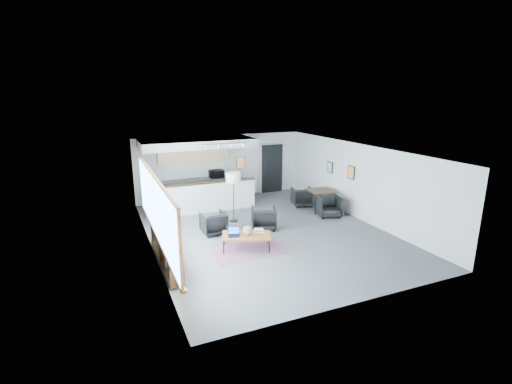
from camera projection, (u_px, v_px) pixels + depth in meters
name	position (u px, v px, depth m)	size (l,w,h in m)	color
room	(266.00, 192.00, 11.40)	(7.02, 9.02, 2.62)	#4C4C4E
window	(155.00, 209.00, 9.24)	(0.10, 5.95, 1.66)	#8CBFFF
console	(166.00, 252.00, 9.46)	(0.35, 3.00, 0.80)	#301E11
kitchenette	(197.00, 170.00, 14.21)	(4.20, 1.96, 2.60)	white
doorway	(272.00, 168.00, 16.26)	(1.10, 0.12, 2.15)	black
track_light	(224.00, 145.00, 12.81)	(1.60, 0.07, 0.15)	silver
wall_art_lower	(351.00, 173.00, 13.01)	(0.03, 0.38, 0.48)	black
wall_art_upper	(330.00, 167.00, 14.18)	(0.03, 0.34, 0.44)	black
kilim_rug	(246.00, 249.00, 10.42)	(2.02, 1.39, 0.01)	#60364B
coffee_table	(246.00, 236.00, 10.31)	(1.51, 1.16, 0.44)	brown
laptop	(234.00, 233.00, 10.24)	(0.38, 0.34, 0.23)	black
ceramic_pot	(247.00, 230.00, 10.26)	(0.27, 0.27, 0.27)	gray
book_stack	(259.00, 230.00, 10.50)	(0.35, 0.31, 0.09)	silver
coaster	(251.00, 237.00, 10.09)	(0.12, 0.12, 0.01)	#E5590C
armchair_left	(213.00, 222.00, 11.48)	(0.73, 0.68, 0.75)	black
armchair_right	(264.00, 217.00, 11.90)	(0.76, 0.72, 0.79)	black
floor_lamp	(233.00, 179.00, 12.34)	(0.60, 0.60, 1.70)	black
dining_table	(321.00, 192.00, 13.72)	(1.00, 1.00, 0.77)	#301E11
dining_chair_near	(329.00, 207.00, 13.14)	(0.68, 0.64, 0.70)	black
dining_chair_far	(302.00, 197.00, 14.37)	(0.65, 0.61, 0.67)	black
microwave	(216.00, 173.00, 15.01)	(0.56, 0.31, 0.38)	black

